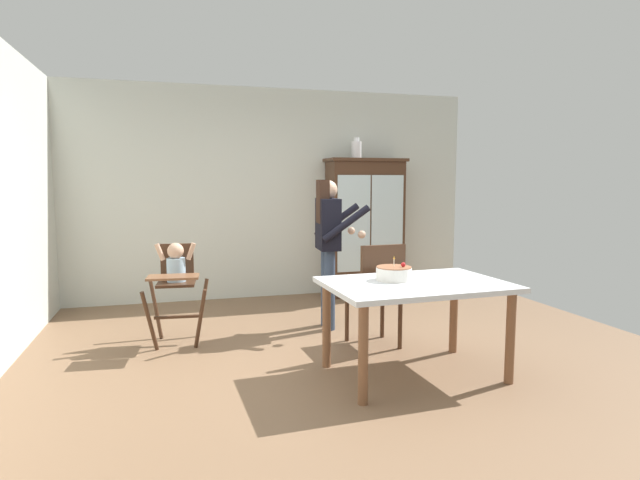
% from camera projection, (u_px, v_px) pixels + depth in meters
% --- Properties ---
extents(ground_plane, '(6.24, 6.24, 0.00)m').
position_uv_depth(ground_plane, '(333.00, 360.00, 4.43)').
color(ground_plane, brown).
extents(wall_back, '(5.32, 0.06, 2.70)m').
position_uv_depth(wall_back, '(273.00, 194.00, 6.79)').
color(wall_back, silver).
rests_on(wall_back, ground_plane).
extents(china_cabinet, '(1.04, 0.48, 1.81)m').
position_uv_depth(china_cabinet, '(365.00, 227.00, 6.91)').
color(china_cabinet, '#422819').
rests_on(china_cabinet, ground_plane).
extents(ceramic_vase, '(0.13, 0.13, 0.27)m').
position_uv_depth(ceramic_vase, '(356.00, 149.00, 6.77)').
color(ceramic_vase, white).
rests_on(ceramic_vase, china_cabinet).
extents(high_chair_with_toddler, '(0.63, 0.72, 0.95)m').
position_uv_depth(high_chair_with_toddler, '(176.00, 274.00, 4.82)').
color(high_chair_with_toddler, '#422819').
rests_on(high_chair_with_toddler, ground_plane).
extents(adult_person, '(0.53, 0.51, 1.53)m').
position_uv_depth(adult_person, '(329.00, 235.00, 5.31)').
color(adult_person, '#33425B').
rests_on(adult_person, ground_plane).
extents(dining_table, '(1.41, 1.00, 0.74)m').
position_uv_depth(dining_table, '(415.00, 294.00, 4.02)').
color(dining_table, silver).
rests_on(dining_table, ground_plane).
extents(birthday_cake, '(0.28, 0.28, 0.19)m').
position_uv_depth(birthday_cake, '(394.00, 273.00, 4.09)').
color(birthday_cake, white).
rests_on(birthday_cake, dining_table).
extents(dining_chair_far_side, '(0.46, 0.46, 0.96)m').
position_uv_depth(dining_chair_far_side, '(378.00, 288.00, 4.68)').
color(dining_chair_far_side, '#422819').
rests_on(dining_chair_far_side, ground_plane).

